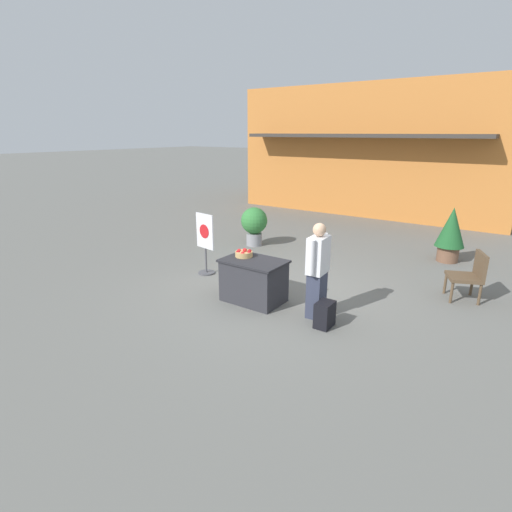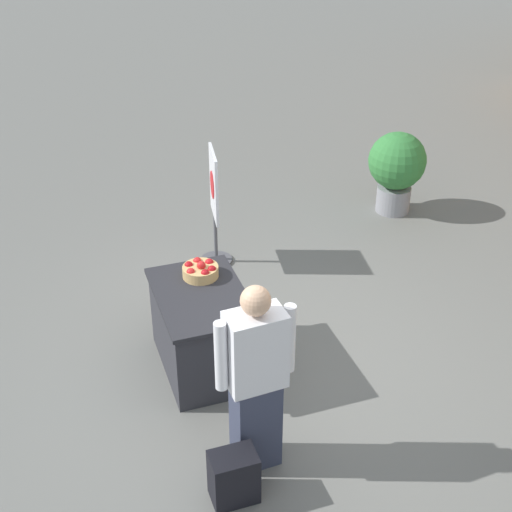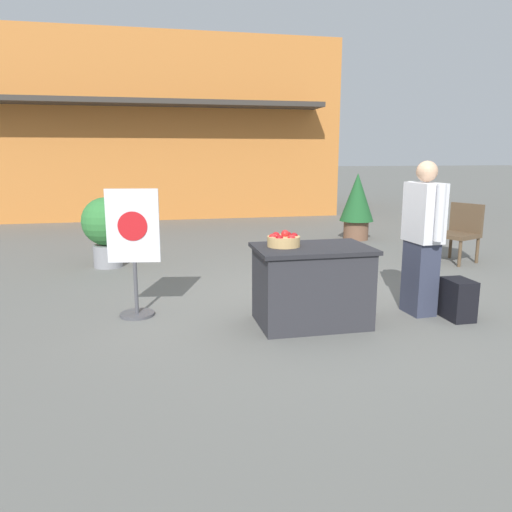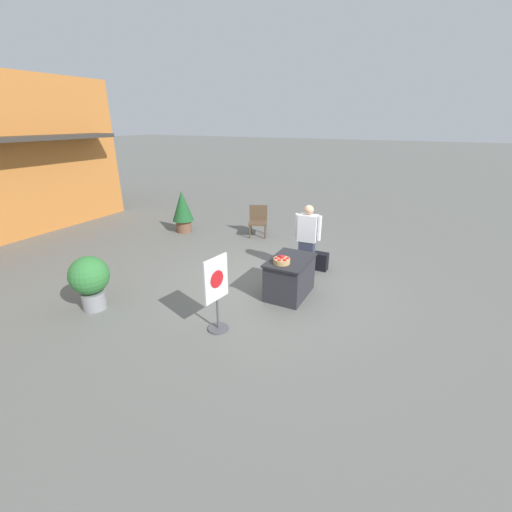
# 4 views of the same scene
# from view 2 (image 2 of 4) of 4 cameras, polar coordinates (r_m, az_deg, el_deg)

# --- Properties ---
(ground_plane) EXTENTS (120.00, 120.00, 0.00)m
(ground_plane) POSITION_cam_2_polar(r_m,az_deg,el_deg) (6.55, 1.45, -9.16)
(ground_plane) COLOR slate
(display_table) EXTENTS (1.13, 0.76, 0.79)m
(display_table) POSITION_cam_2_polar(r_m,az_deg,el_deg) (6.38, -4.29, -5.95)
(display_table) COLOR #2D2D33
(display_table) RESTS_ON ground_plane
(apple_basket) EXTENTS (0.32, 0.32, 0.16)m
(apple_basket) POSITION_cam_2_polar(r_m,az_deg,el_deg) (6.36, -4.46, -1.15)
(apple_basket) COLOR tan
(apple_basket) RESTS_ON display_table
(person_visitor) EXTENTS (0.29, 0.61, 1.61)m
(person_visitor) POSITION_cam_2_polar(r_m,az_deg,el_deg) (5.21, -0.03, -9.81)
(person_visitor) COLOR #33384C
(person_visitor) RESTS_ON ground_plane
(backpack) EXTENTS (0.24, 0.34, 0.42)m
(backpack) POSITION_cam_2_polar(r_m,az_deg,el_deg) (5.39, -1.79, -17.25)
(backpack) COLOR black
(backpack) RESTS_ON ground_plane
(poster_board) EXTENTS (0.54, 0.36, 1.34)m
(poster_board) POSITION_cam_2_polar(r_m,az_deg,el_deg) (7.76, -3.34, 4.10)
(poster_board) COLOR #4C4C51
(poster_board) RESTS_ON ground_plane
(potted_plant_far_right) EXTENTS (0.72, 0.72, 1.05)m
(potted_plant_far_right) POSITION_cam_2_polar(r_m,az_deg,el_deg) (9.09, 11.19, 7.06)
(potted_plant_far_right) COLOR gray
(potted_plant_far_right) RESTS_ON ground_plane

